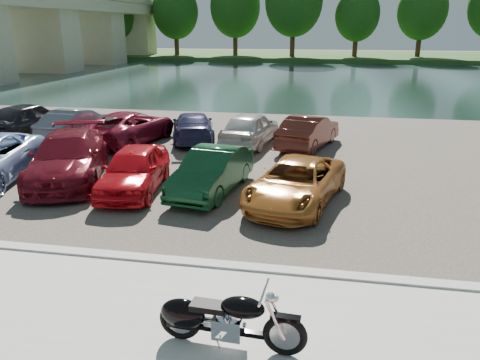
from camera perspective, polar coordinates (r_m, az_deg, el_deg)
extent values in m
plane|color=#595447|center=(8.33, -7.41, -17.18)|extent=(200.00, 200.00, 0.00)
cube|color=#BCB9B1|center=(9.92, -3.91, -10.32)|extent=(60.00, 0.30, 0.14)
cube|color=#3C3830|center=(18.21, 3.00, 2.97)|extent=(60.00, 18.00, 0.04)
cube|color=black|center=(46.73, 7.75, 12.16)|extent=(120.00, 40.00, 0.00)
cube|color=#214117|center=(78.59, 9.01, 14.72)|extent=(120.00, 24.00, 0.60)
cube|color=tan|center=(55.45, -24.11, 19.22)|extent=(7.00, 56.00, 1.40)
cube|color=tan|center=(57.10, -22.49, 15.70)|extent=(6.00, 4.00, 7.20)
cube|color=tan|center=(67.57, -16.93, 16.46)|extent=(6.00, 4.00, 7.20)
cube|color=tan|center=(78.49, -12.86, 16.91)|extent=(6.00, 4.00, 7.20)
cylinder|color=#3C2415|center=(78.02, -14.64, 16.23)|extent=(0.70, 0.70, 4.50)
ellipsoid|color=#163D10|center=(78.01, -14.86, 18.86)|extent=(6.30, 6.30, 7.56)
cylinder|color=#3C2415|center=(76.08, -7.75, 16.76)|extent=(0.70, 0.70, 4.95)
ellipsoid|color=#163D10|center=(76.09, -7.89, 19.74)|extent=(6.93, 6.93, 8.32)
cylinder|color=#3C2415|center=(75.20, -0.58, 17.07)|extent=(0.70, 0.70, 5.40)
ellipsoid|color=#163D10|center=(75.24, -0.59, 20.36)|extent=(7.56, 7.56, 9.07)
cylinder|color=#3C2415|center=(71.23, 6.43, 17.08)|extent=(0.70, 0.70, 5.85)
ellipsoid|color=#163D10|center=(71.30, 6.57, 20.84)|extent=(8.19, 8.19, 9.83)
cylinder|color=#3C2415|center=(72.56, 13.89, 16.17)|extent=(0.70, 0.70, 4.50)
ellipsoid|color=#163D10|center=(72.55, 14.12, 19.01)|extent=(6.30, 6.30, 7.56)
cylinder|color=#3C2415|center=(74.95, 20.99, 15.75)|extent=(0.70, 0.70, 4.95)
ellipsoid|color=#163D10|center=(74.96, 21.35, 18.76)|extent=(6.93, 6.93, 8.32)
torus|color=black|center=(7.34, 5.50, -18.34)|extent=(0.69, 0.16, 0.68)
torus|color=black|center=(7.68, -7.31, -16.56)|extent=(0.69, 0.16, 0.68)
cylinder|color=#B2B2B7|center=(7.34, 5.50, -18.34)|extent=(0.46, 0.09, 0.46)
cylinder|color=#B2B2B7|center=(7.68, -7.31, -16.56)|extent=(0.46, 0.09, 0.46)
cylinder|color=silver|center=(7.10, 4.29, -16.70)|extent=(0.33, 0.07, 0.63)
cylinder|color=silver|center=(7.26, 4.56, -15.82)|extent=(0.33, 0.07, 0.63)
cylinder|color=silver|center=(6.99, 2.93, -13.48)|extent=(0.08, 0.75, 0.04)
sphere|color=silver|center=(7.02, 3.74, -14.12)|extent=(0.17, 0.17, 0.16)
sphere|color=silver|center=(7.01, 4.32, -14.18)|extent=(0.12, 0.12, 0.11)
cube|color=black|center=(7.16, 5.58, -16.34)|extent=(0.46, 0.16, 0.06)
cube|color=black|center=(7.50, -1.08, -17.90)|extent=(1.20, 0.17, 0.08)
cube|color=silver|center=(7.47, -1.47, -17.41)|extent=(0.47, 0.34, 0.34)
cylinder|color=silver|center=(7.34, -0.70, -16.25)|extent=(0.25, 0.19, 0.27)
cylinder|color=silver|center=(7.38, -2.26, -16.04)|extent=(0.25, 0.19, 0.27)
ellipsoid|color=black|center=(7.22, 0.34, -15.28)|extent=(0.70, 0.40, 0.32)
cube|color=black|center=(7.37, -3.82, -15.10)|extent=(0.56, 0.31, 0.10)
ellipsoid|color=black|center=(7.60, -6.98, -15.88)|extent=(0.75, 0.38, 0.50)
cube|color=black|center=(7.65, -7.32, -16.25)|extent=(0.41, 0.20, 0.30)
cylinder|color=silver|center=(7.74, -3.39, -17.20)|extent=(1.10, 0.15, 0.09)
cylinder|color=silver|center=(7.70, -3.40, -16.71)|extent=(1.10, 0.15, 0.09)
cylinder|color=#B2B2B7|center=(7.49, -2.62, -19.45)|extent=(0.03, 0.14, 0.22)
imported|color=maroon|center=(16.04, -20.19, 2.62)|extent=(3.73, 5.62, 1.51)
imported|color=red|center=(14.42, -12.78, 1.29)|extent=(2.06, 4.13, 1.35)
imported|color=#114021|center=(13.97, -3.45, 1.07)|extent=(1.95, 4.11, 1.30)
imported|color=#B26B29|center=(13.15, 6.84, -0.31)|extent=(3.01, 4.76, 1.23)
imported|color=black|center=(23.62, -24.36, 6.85)|extent=(2.40, 4.66, 1.51)
imported|color=slate|center=(21.95, -19.32, 6.47)|extent=(1.80, 4.23, 1.36)
imported|color=maroon|center=(20.66, -13.27, 6.33)|extent=(3.04, 5.18, 1.35)
imported|color=#292A51|center=(20.56, -5.76, 6.50)|extent=(2.92, 4.58, 1.23)
imported|color=beige|center=(19.73, 1.25, 6.36)|extent=(2.27, 4.37, 1.42)
imported|color=#572017|center=(19.46, 8.37, 5.88)|extent=(2.53, 4.29, 1.34)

